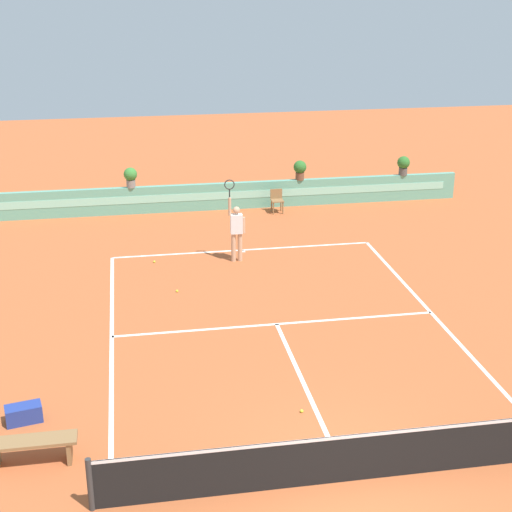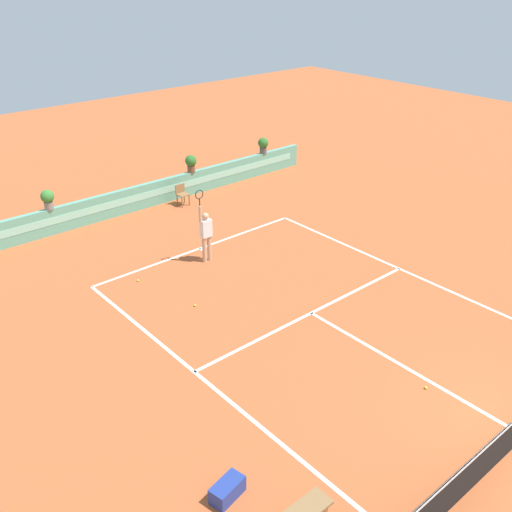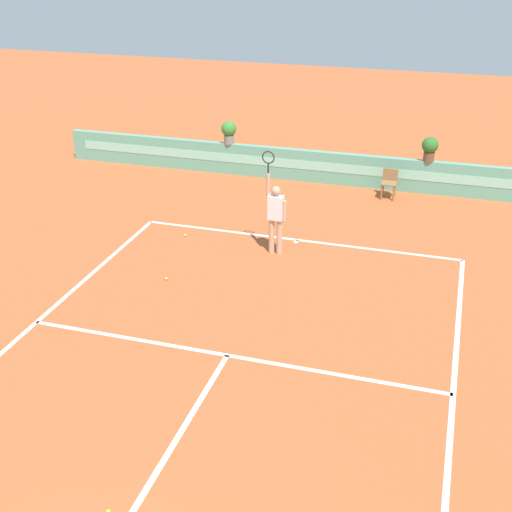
% 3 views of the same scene
% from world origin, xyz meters
% --- Properties ---
extents(ground_plane, '(60.00, 60.00, 0.00)m').
position_xyz_m(ground_plane, '(0.00, 6.00, 0.00)').
color(ground_plane, '#B2562D').
extents(court_lines, '(8.32, 11.94, 0.01)m').
position_xyz_m(court_lines, '(0.00, 6.72, 0.00)').
color(court_lines, white).
rests_on(court_lines, ground).
extents(net, '(8.92, 0.10, 1.00)m').
position_xyz_m(net, '(0.00, 0.00, 0.51)').
color(net, '#333333').
rests_on(net, ground).
extents(back_wall_barrier, '(18.00, 0.21, 1.00)m').
position_xyz_m(back_wall_barrier, '(0.00, 16.39, 0.50)').
color(back_wall_barrier, '#60A88E').
rests_on(back_wall_barrier, ground).
extents(ball_kid_chair, '(0.44, 0.44, 0.85)m').
position_xyz_m(ball_kid_chair, '(1.85, 15.66, 0.48)').
color(ball_kid_chair, olive).
rests_on(ball_kid_chair, ground).
extents(bench_courtside, '(1.60, 0.44, 0.51)m').
position_xyz_m(bench_courtside, '(-5.48, 1.47, 0.38)').
color(bench_courtside, olive).
rests_on(bench_courtside, ground).
extents(gear_bag, '(0.76, 0.49, 0.36)m').
position_xyz_m(gear_bag, '(-5.80, 2.92, 0.18)').
color(gear_bag, navy).
rests_on(gear_bag, ground).
extents(tennis_player, '(0.62, 0.23, 2.58)m').
position_xyz_m(tennis_player, '(-0.34, 10.98, 1.05)').
color(tennis_player, tan).
rests_on(tennis_player, ground).
extents(tennis_ball_near_baseline, '(0.07, 0.07, 0.07)m').
position_xyz_m(tennis_ball_near_baseline, '(-2.33, 8.88, 0.03)').
color(tennis_ball_near_baseline, '#CCE033').
rests_on(tennis_ball_near_baseline, ground).
extents(tennis_ball_mid_court, '(0.07, 0.07, 0.07)m').
position_xyz_m(tennis_ball_mid_court, '(-2.84, 11.25, 0.03)').
color(tennis_ball_mid_court, '#CCE033').
rests_on(tennis_ball_mid_court, ground).
extents(tennis_ball_by_sideline, '(0.07, 0.07, 0.07)m').
position_xyz_m(tennis_ball_by_sideline, '(-0.30, 2.29, 0.03)').
color(tennis_ball_by_sideline, '#CCE033').
rests_on(tennis_ball_by_sideline, ground).
extents(potted_plant_right, '(0.48, 0.48, 0.72)m').
position_xyz_m(potted_plant_right, '(2.87, 16.39, 1.41)').
color(potted_plant_right, brown).
rests_on(potted_plant_right, back_wall_barrier).
extents(potted_plant_left, '(0.48, 0.48, 0.72)m').
position_xyz_m(potted_plant_left, '(-3.38, 16.39, 1.41)').
color(potted_plant_left, gray).
rests_on(potted_plant_left, back_wall_barrier).
extents(potted_plant_far_right, '(0.48, 0.48, 0.72)m').
position_xyz_m(potted_plant_far_right, '(6.91, 16.39, 1.41)').
color(potted_plant_far_right, '#514C47').
rests_on(potted_plant_far_right, back_wall_barrier).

